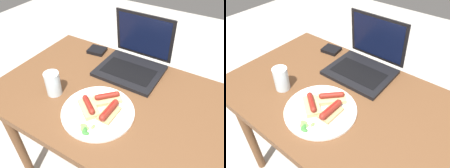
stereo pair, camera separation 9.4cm
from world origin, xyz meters
TOP-DOWN VIEW (x-y plane):
  - desk at (0.00, 0.00)m, footprint 1.12×0.69m
  - laptop at (-0.03, 0.23)m, footprint 0.31×0.29m
  - plate at (-0.02, -0.12)m, footprint 0.30×0.30m
  - sausage_toast_left at (-0.05, -0.14)m, footprint 0.13×0.11m
  - sausage_toast_middle at (-0.01, -0.05)m, footprint 0.13×0.13m
  - sausage_toast_right at (0.03, -0.12)m, footprint 0.06×0.12m
  - salad_pile at (-0.00, -0.23)m, footprint 0.06×0.06m
  - drinking_glass at (-0.25, -0.12)m, footprint 0.07×0.07m
  - external_drive at (-0.28, 0.27)m, footprint 0.10×0.09m

SIDE VIEW (x-z plane):
  - desk at x=0.00m, z-range 0.28..1.01m
  - plate at x=-0.02m, z-range 0.74..0.75m
  - external_drive at x=-0.28m, z-range 0.74..0.76m
  - salad_pile at x=0.00m, z-range 0.75..0.76m
  - sausage_toast_middle at x=-0.01m, z-range 0.74..0.78m
  - sausage_toast_left at x=-0.05m, z-range 0.74..0.79m
  - sausage_toast_right at x=0.03m, z-range 0.74..0.79m
  - laptop at x=-0.03m, z-range 0.65..0.91m
  - drinking_glass at x=-0.25m, z-range 0.74..0.85m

